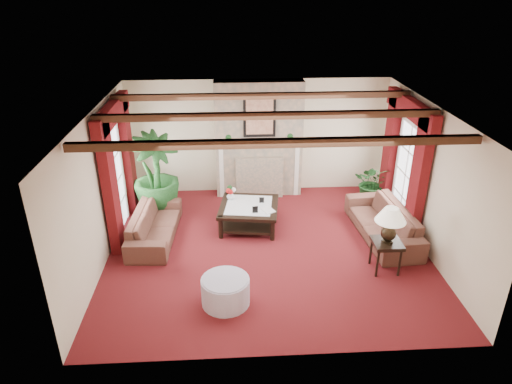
{
  "coord_description": "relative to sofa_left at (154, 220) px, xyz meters",
  "views": [
    {
      "loc": [
        -0.67,
        -7.46,
        4.76
      ],
      "look_at": [
        -0.19,
        0.4,
        1.03
      ],
      "focal_mm": 32.0,
      "sensor_mm": 36.0,
      "label": 1
    }
  ],
  "objects": [
    {
      "name": "sofa_right",
      "position": [
        4.55,
        -0.2,
        0.04
      ],
      "size": [
        2.31,
        0.98,
        0.86
      ],
      "primitive_type": "imported",
      "rotation": [
        0.0,
        0.0,
        -1.49
      ],
      "color": "#3A0F1A",
      "rests_on": "ground"
    },
    {
      "name": "small_plant",
      "position": [
        4.79,
        1.39,
        -0.03
      ],
      "size": [
        1.35,
        1.39,
        0.72
      ],
      "primitive_type": "imported",
      "rotation": [
        0.0,
        0.0,
        -0.3
      ],
      "color": "black",
      "rests_on": "ground"
    },
    {
      "name": "table_lamp",
      "position": [
        4.23,
        -1.36,
        0.53
      ],
      "size": [
        0.53,
        0.53,
        0.67
      ],
      "primitive_type": null,
      "color": "black",
      "rests_on": "side_table"
    },
    {
      "name": "floor",
      "position": [
        2.2,
        -0.55,
        -0.39
      ],
      "size": [
        6.0,
        6.0,
        0.0
      ],
      "primitive_type": "plane",
      "color": "#450C12",
      "rests_on": "ground"
    },
    {
      "name": "potted_palm",
      "position": [
        -0.08,
        1.13,
        0.11
      ],
      "size": [
        2.78,
        2.8,
        1.01
      ],
      "primitive_type": "imported",
      "rotation": [
        0.0,
        0.0,
        0.68
      ],
      "color": "black",
      "rests_on": "ground"
    },
    {
      "name": "left_wall",
      "position": [
        -0.8,
        -0.55,
        0.96
      ],
      "size": [
        0.02,
        5.5,
        2.7
      ],
      "primitive_type": "cube",
      "color": "beige",
      "rests_on": "ground"
    },
    {
      "name": "photo_frame_a",
      "position": [
        2.0,
        0.02,
        0.17
      ],
      "size": [
        0.11,
        0.03,
        0.15
      ],
      "primitive_type": null,
      "rotation": [
        0.0,
        0.0,
        0.1
      ],
      "color": "black",
      "rests_on": "coffee_table"
    },
    {
      "name": "french_door_right",
      "position": [
        5.17,
        0.45,
        1.74
      ],
      "size": [
        0.1,
        1.1,
        2.16
      ],
      "primitive_type": null,
      "color": "white",
      "rests_on": "ground"
    },
    {
      "name": "sofa_left",
      "position": [
        0.0,
        0.0,
        0.0
      ],
      "size": [
        2.08,
        0.81,
        0.79
      ],
      "primitive_type": "imported",
      "rotation": [
        0.0,
        0.0,
        1.51
      ],
      "color": "#3A0F1A",
      "rests_on": "ground"
    },
    {
      "name": "side_table",
      "position": [
        4.23,
        -1.36,
        -0.1
      ],
      "size": [
        0.63,
        0.63,
        0.58
      ],
      "primitive_type": null,
      "rotation": [
        0.0,
        0.0,
        -0.34
      ],
      "color": "black",
      "rests_on": "ground"
    },
    {
      "name": "ceiling",
      "position": [
        2.2,
        -0.55,
        2.31
      ],
      "size": [
        6.0,
        6.0,
        0.0
      ],
      "primitive_type": "plane",
      "rotation": [
        3.14,
        0.0,
        0.0
      ],
      "color": "white",
      "rests_on": "floor"
    },
    {
      "name": "ceiling_beams",
      "position": [
        2.2,
        -0.55,
        2.25
      ],
      "size": [
        6.0,
        3.0,
        0.12
      ],
      "primitive_type": null,
      "color": "#311D0F",
      "rests_on": "ceiling"
    },
    {
      "name": "french_door_left",
      "position": [
        -0.77,
        0.45,
        1.74
      ],
      "size": [
        0.1,
        1.1,
        2.16
      ],
      "primitive_type": null,
      "color": "white",
      "rests_on": "ground"
    },
    {
      "name": "coffee_table",
      "position": [
        1.89,
        0.36,
        -0.15
      ],
      "size": [
        1.34,
        1.34,
        0.48
      ],
      "primitive_type": null,
      "rotation": [
        0.0,
        0.0,
        -0.14
      ],
      "color": "black",
      "rests_on": "ground"
    },
    {
      "name": "fireplace",
      "position": [
        2.2,
        2.0,
        2.31
      ],
      "size": [
        2.0,
        0.52,
        2.7
      ],
      "primitive_type": null,
      "color": "tan",
      "rests_on": "ground"
    },
    {
      "name": "book",
      "position": [
        2.17,
        0.05,
        0.24
      ],
      "size": [
        0.23,
        0.19,
        0.29
      ],
      "primitive_type": "imported",
      "rotation": [
        0.0,
        0.0,
        0.44
      ],
      "color": "black",
      "rests_on": "coffee_table"
    },
    {
      "name": "back_wall",
      "position": [
        2.2,
        2.2,
        0.96
      ],
      "size": [
        6.0,
        0.02,
        2.7
      ],
      "primitive_type": "cube",
      "color": "beige",
      "rests_on": "ground"
    },
    {
      "name": "curtains_right",
      "position": [
        5.06,
        0.45,
        2.16
      ],
      "size": [
        0.2,
        2.4,
        2.55
      ],
      "primitive_type": null,
      "color": "#540B10",
      "rests_on": "ground"
    },
    {
      "name": "curtains_left",
      "position": [
        -0.66,
        0.45,
        2.16
      ],
      "size": [
        0.2,
        2.4,
        2.55
      ],
      "primitive_type": null,
      "color": "#540B10",
      "rests_on": "ground"
    },
    {
      "name": "flower_vase",
      "position": [
        1.52,
        0.66,
        0.18
      ],
      "size": [
        0.3,
        0.3,
        0.18
      ],
      "primitive_type": "imported",
      "rotation": [
        0.0,
        0.0,
        0.37
      ],
      "color": "silver",
      "rests_on": "coffee_table"
    },
    {
      "name": "photo_frame_b",
      "position": [
        2.16,
        0.46,
        0.16
      ],
      "size": [
        0.1,
        0.02,
        0.13
      ],
      "primitive_type": null,
      "rotation": [
        0.0,
        0.0,
        -0.04
      ],
      "color": "black",
      "rests_on": "coffee_table"
    },
    {
      "name": "right_wall",
      "position": [
        5.2,
        -0.55,
        0.96
      ],
      "size": [
        0.02,
        5.5,
        2.7
      ],
      "primitive_type": "cube",
      "color": "beige",
      "rests_on": "ground"
    },
    {
      "name": "ottoman",
      "position": [
        1.4,
        -2.11,
        -0.17
      ],
      "size": [
        0.77,
        0.77,
        0.45
      ],
      "primitive_type": "cylinder",
      "color": "#A39AAE",
      "rests_on": "ground"
    }
  ]
}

